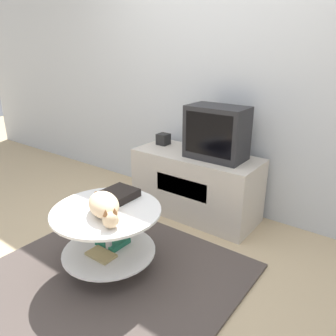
{
  "coord_description": "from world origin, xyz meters",
  "views": [
    {
      "loc": [
        1.4,
        -1.23,
        1.47
      ],
      "look_at": [
        0.05,
        0.57,
        0.64
      ],
      "focal_mm": 35.0,
      "sensor_mm": 36.0,
      "label": 1
    }
  ],
  "objects_px": {
    "tv": "(217,133)",
    "dvd_box": "(120,194)",
    "cat": "(104,206)",
    "speaker": "(163,139)"
  },
  "relations": [
    {
      "from": "tv",
      "to": "speaker",
      "type": "bearing_deg",
      "value": 174.46
    },
    {
      "from": "tv",
      "to": "cat",
      "type": "xyz_separation_m",
      "value": [
        -0.16,
        -1.12,
        -0.27
      ]
    },
    {
      "from": "tv",
      "to": "cat",
      "type": "distance_m",
      "value": 1.17
    },
    {
      "from": "tv",
      "to": "dvd_box",
      "type": "bearing_deg",
      "value": -106.88
    },
    {
      "from": "tv",
      "to": "cat",
      "type": "height_order",
      "value": "tv"
    },
    {
      "from": "cat",
      "to": "dvd_box",
      "type": "bearing_deg",
      "value": 144.44
    },
    {
      "from": "tv",
      "to": "cat",
      "type": "relative_size",
      "value": 1.06
    },
    {
      "from": "tv",
      "to": "dvd_box",
      "type": "relative_size",
      "value": 2.26
    },
    {
      "from": "dvd_box",
      "to": "cat",
      "type": "bearing_deg",
      "value": -65.86
    },
    {
      "from": "speaker",
      "to": "dvd_box",
      "type": "xyz_separation_m",
      "value": [
        0.34,
        -0.94,
        -0.14
      ]
    }
  ]
}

